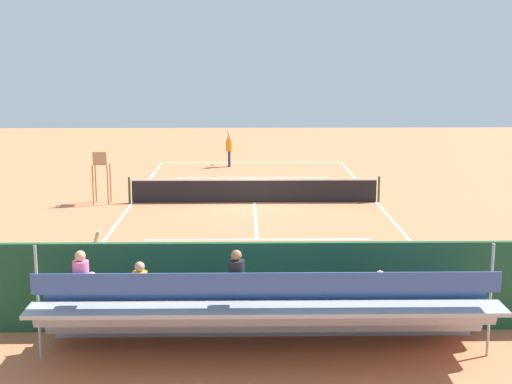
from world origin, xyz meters
The scene contains 13 objects.
ground_plane centered at (0.00, 0.00, 0.00)m, with size 60.00×60.00×0.00m, color #CC7047.
court_line_markings centered at (0.00, -0.04, 0.00)m, with size 10.10×22.20×0.01m.
tennis_net centered at (0.00, 0.00, 0.50)m, with size 10.30×0.10×1.07m.
backdrop_wall centered at (0.00, 14.00, 1.00)m, with size 18.00×0.16×2.00m, color #1E4C2D.
bleacher_stand centered at (0.14, 15.34, 0.92)m, with size 9.06×2.40×2.48m.
umpire_chair centered at (6.20, 0.10, 1.31)m, with size 0.67×0.67×2.14m.
courtside_bench centered at (-1.96, 13.27, 0.56)m, with size 1.80×0.40×0.93m.
equipment_bag centered at (-0.47, 13.40, 0.18)m, with size 0.90×0.36×0.36m, color #B22D2D.
tennis_player centered at (1.22, -9.54, 1.02)m, with size 0.38×0.54×1.93m.
tennis_racket centered at (2.39, -10.20, 0.01)m, with size 0.56×0.44×0.03m.
tennis_ball_near centered at (1.86, -6.32, 0.03)m, with size 0.07×0.07×0.07m, color #CCDB33.
tennis_ball_far centered at (2.31, -6.19, 0.03)m, with size 0.07×0.07×0.07m, color #CCDB33.
line_judge centered at (3.92, 12.82, 1.02)m, with size 0.38×0.54×1.93m.
Camera 1 is at (0.41, 29.38, 6.06)m, focal length 51.41 mm.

